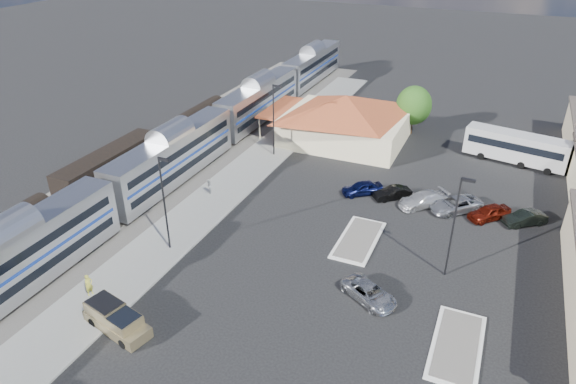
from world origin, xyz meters
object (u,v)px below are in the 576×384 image
at_px(station_depot, 345,118).
at_px(coach_bus, 516,146).
at_px(pickup_truck, 117,320).
at_px(suv, 369,293).

height_order(station_depot, coach_bus, station_depot).
height_order(station_depot, pickup_truck, station_depot).
xyz_separation_m(station_depot, pickup_truck, (-3.94, -39.94, -2.25)).
xyz_separation_m(suv, coach_bus, (9.10, 31.16, 1.48)).
height_order(pickup_truck, coach_bus, coach_bus).
xyz_separation_m(station_depot, suv, (11.65, -29.60, -2.47)).
relative_size(station_depot, suv, 3.85).
bearing_deg(suv, pickup_truck, 153.95).
distance_m(pickup_truck, suv, 18.70).
relative_size(suv, coach_bus, 0.40).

